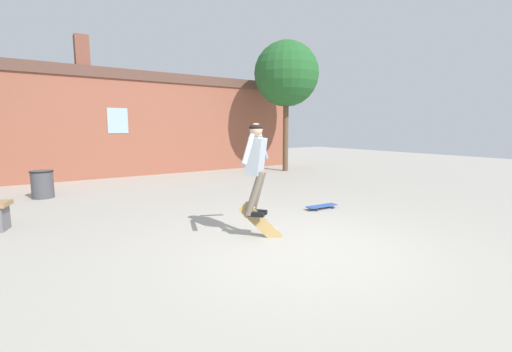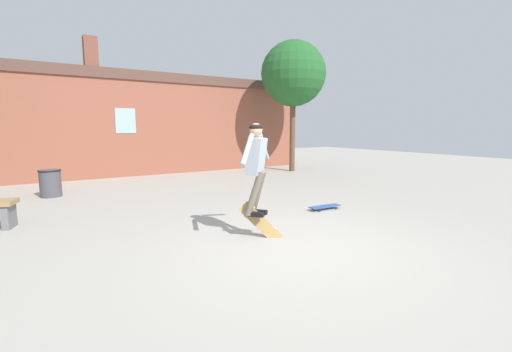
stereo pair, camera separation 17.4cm
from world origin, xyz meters
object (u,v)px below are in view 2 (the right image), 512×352
at_px(trash_bin, 50,182).
at_px(skater, 256,161).
at_px(tree_right, 293,74).
at_px(skateboard_flipping, 261,223).
at_px(skateboard_resting, 325,206).

bearing_deg(trash_bin, skater, -64.05).
bearing_deg(tree_right, skater, -131.95).
bearing_deg(skater, skateboard_flipping, 15.48).
xyz_separation_m(trash_bin, skater, (2.80, -5.74, 0.90)).
bearing_deg(skater, skateboard_resting, 71.16).
distance_m(tree_right, skateboard_resting, 7.89).
distance_m(trash_bin, skateboard_resting, 7.12).
xyz_separation_m(trash_bin, skateboard_flipping, (2.86, -5.79, -0.13)).
bearing_deg(skater, tree_right, 99.88).
xyz_separation_m(tree_right, skater, (-5.97, -6.64, -2.68)).
distance_m(trash_bin, skateboard_flipping, 6.46).
bearing_deg(trash_bin, tree_right, 5.85).
distance_m(tree_right, trash_bin, 9.51).
relative_size(tree_right, trash_bin, 7.37).
height_order(tree_right, skater, tree_right).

